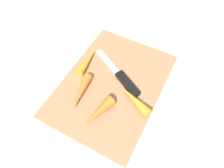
{
  "coord_description": "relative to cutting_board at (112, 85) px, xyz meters",
  "views": [
    {
      "loc": [
        0.28,
        0.15,
        0.5
      ],
      "look_at": [
        0.0,
        0.0,
        0.01
      ],
      "focal_mm": 33.39,
      "sensor_mm": 36.0,
      "label": 1
    }
  ],
  "objects": [
    {
      "name": "cutting_board",
      "position": [
        0.0,
        0.0,
        0.0
      ],
      "size": [
        0.36,
        0.26,
        0.01
      ],
      "primitive_type": "cube",
      "color": "#99704C",
      "rests_on": "ground_plane"
    },
    {
      "name": "ground_plane",
      "position": [
        0.0,
        0.0,
        -0.01
      ],
      "size": [
        1.4,
        1.4,
        0.0
      ],
      "primitive_type": "plane",
      "color": "#ADA8A0"
    },
    {
      "name": "carrot_short",
      "position": [
        0.1,
        0.01,
        0.02
      ],
      "size": [
        0.1,
        0.05,
        0.03
      ],
      "primitive_type": "cone",
      "rotation": [
        0.0,
        1.57,
        6.01
      ],
      "color": "orange",
      "rests_on": "cutting_board"
    },
    {
      "name": "carrot_shortest",
      "position": [
        -0.03,
        -0.1,
        0.02
      ],
      "size": [
        0.09,
        0.03,
        0.03
      ],
      "primitive_type": "cone",
      "rotation": [
        0.0,
        1.57,
        3.17
      ],
      "color": "orange",
      "rests_on": "cutting_board"
    },
    {
      "name": "knife",
      "position": [
        -0.02,
        0.03,
        0.01
      ],
      "size": [
        0.11,
        0.19,
        0.01
      ],
      "rotation": [
        0.0,
        0.0,
        4.21
      ],
      "color": "#B7B7BC",
      "rests_on": "cutting_board"
    },
    {
      "name": "carrot_longest",
      "position": [
        0.07,
        -0.06,
        0.02
      ],
      "size": [
        0.11,
        0.05,
        0.03
      ],
      "primitive_type": "cone",
      "rotation": [
        0.0,
        1.57,
        0.19
      ],
      "color": "orange",
      "rests_on": "cutting_board"
    },
    {
      "name": "carrot_long",
      "position": [
        0.02,
        0.08,
        0.02
      ],
      "size": [
        0.06,
        0.1,
        0.03
      ],
      "primitive_type": "cone",
      "rotation": [
        0.0,
        1.57,
        4.32
      ],
      "color": "orange",
      "rests_on": "cutting_board"
    }
  ]
}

